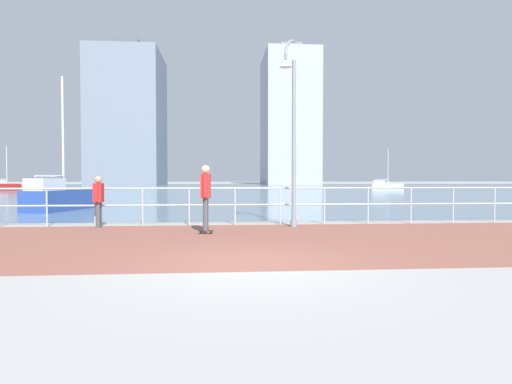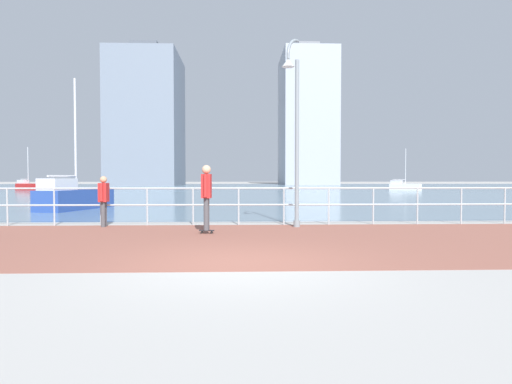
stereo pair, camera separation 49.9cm
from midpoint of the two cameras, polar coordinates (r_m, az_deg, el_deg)
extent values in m
plane|color=#ADAAA5|center=(47.41, -4.46, 0.10)|extent=(220.00, 220.00, 0.00)
cube|color=#935647|center=(10.26, -3.46, -6.31)|extent=(28.00, 6.77, 0.01)
cube|color=#6B899E|center=(58.56, -4.51, 0.43)|extent=(180.00, 88.00, 0.00)
cylinder|color=#B2BCC1|center=(14.60, -26.35, -1.84)|extent=(0.05, 0.05, 1.14)
cylinder|color=#B2BCC1|center=(14.14, -21.06, -1.88)|extent=(0.05, 0.05, 1.14)
cylinder|color=#B2BCC1|center=(13.81, -15.48, -1.91)|extent=(0.05, 0.05, 1.14)
cylinder|color=#B2BCC1|center=(13.62, -9.68, -1.92)|extent=(0.05, 0.05, 1.14)
cylinder|color=#B2BCC1|center=(13.57, -3.78, -1.91)|extent=(0.05, 0.05, 1.14)
cylinder|color=#B2BCC1|center=(13.67, 2.10, -1.88)|extent=(0.05, 0.05, 1.14)
cylinder|color=#B2BCC1|center=(13.90, 7.84, -1.84)|extent=(0.05, 0.05, 1.14)
cylinder|color=#B2BCC1|center=(14.27, 13.34, -1.77)|extent=(0.05, 0.05, 1.14)
cylinder|color=#B2BCC1|center=(14.77, 18.51, -1.70)|extent=(0.05, 0.05, 1.14)
cylinder|color=#B2BCC1|center=(15.37, 23.31, -1.62)|extent=(0.05, 0.05, 1.14)
cylinder|color=#B2BCC1|center=(16.08, 27.72, -1.53)|extent=(0.05, 0.05, 1.14)
cylinder|color=#B2BCC1|center=(13.55, -3.78, 0.49)|extent=(25.20, 0.06, 0.06)
cylinder|color=#B2BCC1|center=(13.57, -3.78, -1.67)|extent=(25.20, 0.06, 0.06)
cylinder|color=gray|center=(13.16, 3.81, -4.08)|extent=(0.19, 0.19, 0.20)
cylinder|color=gray|center=(13.12, 3.83, 6.22)|extent=(0.12, 0.12, 4.92)
cylinder|color=gray|center=(13.62, 3.70, 18.92)|extent=(0.18, 0.20, 0.11)
cylinder|color=gray|center=(13.48, 3.40, 18.91)|extent=(0.18, 0.21, 0.15)
cylinder|color=gray|center=(13.34, 3.12, 18.70)|extent=(0.18, 0.20, 0.18)
cylinder|color=gray|center=(13.22, 2.91, 18.32)|extent=(0.16, 0.18, 0.19)
cylinder|color=gray|center=(13.13, 2.77, 17.80)|extent=(0.14, 0.15, 0.19)
cylinder|color=gray|center=(13.07, 2.72, 17.16)|extent=(0.12, 0.12, 0.17)
cone|color=silver|center=(13.02, 2.73, 16.32)|extent=(0.36, 0.36, 0.22)
cylinder|color=black|center=(11.63, -7.10, -5.22)|extent=(0.06, 0.03, 0.06)
cylinder|color=black|center=(11.55, -7.14, -5.27)|extent=(0.06, 0.03, 0.06)
cylinder|color=black|center=(11.65, -8.36, -5.21)|extent=(0.06, 0.03, 0.06)
cylinder|color=black|center=(11.58, -8.40, -5.26)|extent=(0.06, 0.03, 0.06)
cube|color=black|center=(11.60, -7.75, -4.99)|extent=(0.41, 0.13, 0.02)
cylinder|color=#4C4C51|center=(11.63, -7.72, -2.84)|extent=(0.14, 0.14, 0.84)
cylinder|color=#4C4C51|center=(11.47, -7.80, -2.91)|extent=(0.14, 0.14, 0.84)
cube|color=red|center=(11.51, -7.78, 0.77)|extent=(0.26, 0.35, 0.63)
cylinder|color=red|center=(11.74, -7.66, 0.87)|extent=(0.09, 0.09, 0.60)
cylinder|color=red|center=(11.29, -7.90, 0.83)|extent=(0.09, 0.09, 0.60)
sphere|color=#DBAD89|center=(11.51, -7.79, 2.91)|extent=(0.23, 0.23, 0.23)
cylinder|color=#4C4C51|center=(13.84, -20.60, -2.76)|extent=(0.13, 0.13, 0.75)
cylinder|color=#4C4C51|center=(13.69, -20.78, -2.82)|extent=(0.13, 0.13, 0.75)
cube|color=red|center=(13.73, -20.72, -0.08)|extent=(0.24, 0.34, 0.56)
cylinder|color=red|center=(13.95, -20.46, 0.01)|extent=(0.09, 0.09, 0.53)
cylinder|color=red|center=(13.51, -20.99, -0.05)|extent=(0.09, 0.09, 0.53)
sphere|color=tan|center=(13.72, -20.74, 1.51)|extent=(0.21, 0.21, 0.21)
cube|color=white|center=(54.32, 16.45, 0.64)|extent=(3.34, 3.05, 0.74)
cube|color=silver|center=(54.65, 15.42, 1.26)|extent=(1.44, 1.38, 0.41)
cylinder|color=silver|center=(54.32, 16.47, 3.21)|extent=(0.08, 0.08, 4.12)
cylinder|color=silver|center=(54.56, 15.70, 1.56)|extent=(1.24, 1.05, 0.07)
cube|color=#284799|center=(21.88, -24.23, -0.92)|extent=(2.39, 4.48, 0.92)
cube|color=silver|center=(20.82, -26.26, 0.88)|extent=(1.30, 1.73, 0.51)
cylinder|color=silver|center=(21.95, -24.33, 6.95)|extent=(0.10, 0.10, 5.10)
cylinder|color=silver|center=(21.09, -25.72, 1.87)|extent=(0.58, 1.88, 0.08)
cube|color=#B21E1E|center=(58.03, -29.75, 0.56)|extent=(3.60, 2.93, 0.77)
cube|color=silver|center=(58.95, -30.29, 1.15)|extent=(1.51, 1.37, 0.43)
cylinder|color=silver|center=(58.04, -29.79, 3.05)|extent=(0.09, 0.09, 4.27)
cylinder|color=silver|center=(58.70, -30.16, 1.44)|extent=(1.38, 0.96, 0.07)
cube|color=#A3A8B2|center=(98.60, 4.13, 9.24)|extent=(11.17, 17.25, 28.24)
cube|color=slate|center=(101.65, 4.16, 17.72)|extent=(4.47, 6.90, 2.00)
cube|color=slate|center=(87.73, -16.35, 8.91)|extent=(12.60, 16.17, 24.65)
cube|color=#4E5560|center=(90.35, -16.43, 17.32)|extent=(5.04, 6.47, 2.00)
camera|label=1|loc=(0.25, -91.29, -0.04)|focal=30.90mm
camera|label=2|loc=(0.25, 88.71, 0.04)|focal=30.90mm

